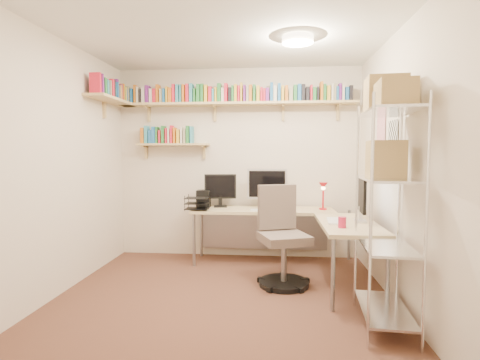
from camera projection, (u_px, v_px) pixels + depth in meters
name	position (u px, v px, depth m)	size (l,w,h in m)	color
ground	(223.00, 297.00, 3.60)	(3.20, 3.20, 0.00)	#4A2B1F
room_shell	(223.00, 135.00, 3.49)	(3.24, 3.04, 2.52)	beige
wall_shelves	(203.00, 103.00, 4.78)	(3.12, 1.09, 0.80)	tan
corner_desk	(273.00, 212.00, 4.46)	(2.10, 1.74, 1.19)	beige
office_chair	(282.00, 243.00, 3.94)	(0.59, 0.60, 1.04)	black
wire_rack	(387.00, 144.00, 2.93)	(0.45, 0.81, 1.99)	silver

